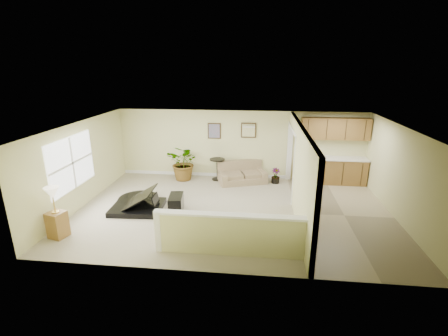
# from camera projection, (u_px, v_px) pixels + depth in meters

# --- Properties ---
(floor) EXTENTS (9.00, 9.00, 0.00)m
(floor) POSITION_uv_depth(u_px,v_px,m) (233.00, 210.00, 9.46)
(floor) COLOR tan
(floor) RESTS_ON ground
(back_wall) EXTENTS (9.00, 0.04, 2.50)m
(back_wall) POSITION_uv_depth(u_px,v_px,m) (240.00, 145.00, 11.92)
(back_wall) COLOR beige
(back_wall) RESTS_ON floor
(front_wall) EXTENTS (9.00, 0.04, 2.50)m
(front_wall) POSITION_uv_depth(u_px,v_px,m) (221.00, 217.00, 6.24)
(front_wall) COLOR beige
(front_wall) RESTS_ON floor
(left_wall) EXTENTS (0.04, 6.00, 2.50)m
(left_wall) POSITION_uv_depth(u_px,v_px,m) (81.00, 165.00, 9.55)
(left_wall) COLOR beige
(left_wall) RESTS_ON floor
(right_wall) EXTENTS (0.04, 6.00, 2.50)m
(right_wall) POSITION_uv_depth(u_px,v_px,m) (402.00, 175.00, 8.61)
(right_wall) COLOR beige
(right_wall) RESTS_ON floor
(ceiling) EXTENTS (9.00, 6.00, 0.04)m
(ceiling) POSITION_uv_depth(u_px,v_px,m) (234.00, 125.00, 8.70)
(ceiling) COLOR silver
(ceiling) RESTS_ON back_wall
(kitchen_vinyl) EXTENTS (2.70, 6.00, 0.01)m
(kitchen_vinyl) POSITION_uv_depth(u_px,v_px,m) (344.00, 215.00, 9.13)
(kitchen_vinyl) COLOR tan
(kitchen_vinyl) RESTS_ON floor
(interior_partition) EXTENTS (0.18, 5.99, 2.50)m
(interior_partition) POSITION_uv_depth(u_px,v_px,m) (298.00, 170.00, 9.14)
(interior_partition) COLOR beige
(interior_partition) RESTS_ON floor
(pony_half_wall) EXTENTS (3.42, 0.22, 1.00)m
(pony_half_wall) POSITION_uv_depth(u_px,v_px,m) (228.00, 234.00, 7.11)
(pony_half_wall) COLOR beige
(pony_half_wall) RESTS_ON floor
(left_window) EXTENTS (0.05, 2.15, 1.45)m
(left_window) POSITION_uv_depth(u_px,v_px,m) (71.00, 163.00, 9.01)
(left_window) COLOR white
(left_window) RESTS_ON left_wall
(wall_art_left) EXTENTS (0.48, 0.04, 0.58)m
(wall_art_left) POSITION_uv_depth(u_px,v_px,m) (214.00, 131.00, 11.84)
(wall_art_left) COLOR #3E2E16
(wall_art_left) RESTS_ON back_wall
(wall_mirror) EXTENTS (0.55, 0.04, 0.55)m
(wall_mirror) POSITION_uv_depth(u_px,v_px,m) (249.00, 130.00, 11.69)
(wall_mirror) COLOR #3E2E16
(wall_mirror) RESTS_ON back_wall
(kitchen_cabinets) EXTENTS (2.36, 0.65, 2.33)m
(kitchen_cabinets) POSITION_uv_depth(u_px,v_px,m) (330.00, 159.00, 11.45)
(kitchen_cabinets) COLOR olive
(kitchen_cabinets) RESTS_ON floor
(piano) EXTENTS (1.74, 1.80, 1.36)m
(piano) POSITION_uv_depth(u_px,v_px,m) (137.00, 190.00, 9.47)
(piano) COLOR black
(piano) RESTS_ON floor
(piano_bench) EXTENTS (0.47, 0.78, 0.49)m
(piano_bench) POSITION_uv_depth(u_px,v_px,m) (176.00, 204.00, 9.30)
(piano_bench) COLOR black
(piano_bench) RESTS_ON floor
(loveseat) EXTENTS (1.94, 1.43, 0.95)m
(loveseat) POSITION_uv_depth(u_px,v_px,m) (242.00, 172.00, 11.70)
(loveseat) COLOR #998A61
(loveseat) RESTS_ON floor
(accent_table) EXTENTS (0.55, 0.55, 0.79)m
(accent_table) POSITION_uv_depth(u_px,v_px,m) (217.00, 166.00, 11.85)
(accent_table) COLOR black
(accent_table) RESTS_ON floor
(palm_plant) EXTENTS (1.46, 1.36, 1.32)m
(palm_plant) POSITION_uv_depth(u_px,v_px,m) (185.00, 163.00, 11.80)
(palm_plant) COLOR black
(palm_plant) RESTS_ON floor
(small_plant) EXTENTS (0.39, 0.39, 0.55)m
(small_plant) POSITION_uv_depth(u_px,v_px,m) (276.00, 177.00, 11.59)
(small_plant) COLOR black
(small_plant) RESTS_ON floor
(lamp_stand) EXTENTS (0.47, 0.47, 1.30)m
(lamp_stand) POSITION_uv_depth(u_px,v_px,m) (56.00, 216.00, 7.85)
(lamp_stand) COLOR olive
(lamp_stand) RESTS_ON floor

